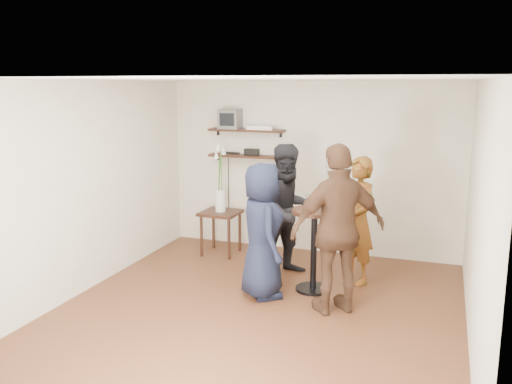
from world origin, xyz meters
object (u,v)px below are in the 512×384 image
person_dark (289,210)px  person_brown (338,230)px  radio (252,152)px  drinks_table (314,239)px  person_plaid (358,220)px  side_table (221,218)px  person_navy (262,231)px  dvd_deck (261,128)px  crt_monitor (230,119)px

person_dark → person_brown: person_brown is taller
radio → person_dark: 1.50m
radio → person_dark: person_dark is taller
drinks_table → person_brown: person_brown is taller
person_plaid → person_brown: person_brown is taller
side_table → person_plaid: size_ratio=0.40×
radio → person_navy: size_ratio=0.13×
side_table → person_dark: person_dark is taller
person_brown → drinks_table: bearing=-90.0°
person_dark → dvd_deck: bearing=81.7°
person_plaid → dvd_deck: bearing=-168.2°
crt_monitor → person_brown: crt_monitor is taller
crt_monitor → person_dark: size_ratio=0.18×
person_plaid → person_dark: (-0.92, -0.01, 0.06)m
dvd_deck → side_table: size_ratio=0.60×
crt_monitor → radio: bearing=0.0°
drinks_table → person_brown: (0.40, -0.54, 0.29)m
crt_monitor → radio: size_ratio=1.45×
person_plaid → person_navy: size_ratio=1.01×
person_navy → person_dark: bearing=-40.1°
dvd_deck → person_navy: size_ratio=0.24×
dvd_deck → side_table: (-0.48, -0.51, -1.34)m
drinks_table → person_plaid: size_ratio=0.63×
side_table → person_navy: (1.12, -1.37, 0.27)m
crt_monitor → dvd_deck: size_ratio=0.80×
person_navy → person_brown: bearing=-133.7°
radio → person_navy: 2.16m
dvd_deck → drinks_table: dvd_deck is taller
dvd_deck → person_plaid: (1.66, -1.02, -1.07)m
person_brown → person_navy: bearing=-46.3°
crt_monitor → radio: 0.61m
person_dark → person_brown: (0.86, -1.02, 0.07)m
dvd_deck → radio: dvd_deck is taller
crt_monitor → person_navy: crt_monitor is taller
crt_monitor → radio: crt_monitor is taller
person_plaid → person_navy: bearing=-96.3°
person_brown → radio: bearing=-85.9°
person_plaid → person_navy: person_plaid is taller
drinks_table → person_plaid: bearing=46.7°
crt_monitor → side_table: bearing=-86.4°
radio → person_navy: bearing=-66.7°
person_dark → crt_monitor: bearing=96.5°
side_table → person_brown: size_ratio=0.34×
side_table → radio: bearing=58.2°
dvd_deck → drinks_table: 2.28m
crt_monitor → person_dark: 1.97m
radio → person_brown: person_brown is taller
crt_monitor → radio: (0.35, 0.00, -0.50)m
crt_monitor → side_table: 1.55m
dvd_deck → person_plaid: dvd_deck is taller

